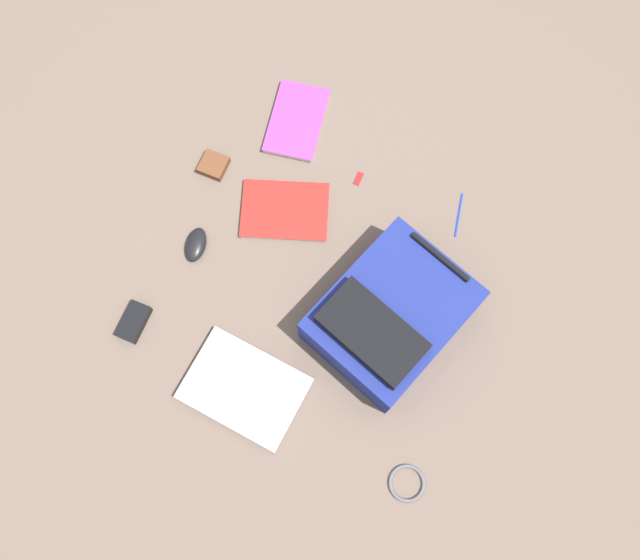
{
  "coord_description": "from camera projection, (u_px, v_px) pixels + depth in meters",
  "views": [
    {
      "loc": [
        0.28,
        -0.47,
        2.0
      ],
      "look_at": [
        -0.01,
        0.03,
        0.02
      ],
      "focal_mm": 39.09,
      "sensor_mm": 36.0,
      "label": 1
    }
  ],
  "objects": [
    {
      "name": "backpack",
      "position": [
        390.0,
        316.0,
        1.96
      ],
      "size": [
        0.41,
        0.48,
        0.19
      ],
      "color": "navy",
      "rests_on": "ground_plane"
    },
    {
      "name": "book_manual",
      "position": [
        285.0,
        211.0,
        2.13
      ],
      "size": [
        0.32,
        0.29,
        0.02
      ],
      "color": "silver",
      "rests_on": "ground_plane"
    },
    {
      "name": "laptop",
      "position": [
        244.0,
        388.0,
        1.97
      ],
      "size": [
        0.33,
        0.24,
        0.03
      ],
      "color": "#929296",
      "rests_on": "ground_plane"
    },
    {
      "name": "pen_black",
      "position": [
        459.0,
        215.0,
        2.13
      ],
      "size": [
        0.05,
        0.14,
        0.01
      ],
      "primitive_type": "cylinder",
      "rotation": [
        1.57,
        0.0,
        0.32
      ],
      "color": "#1933B2",
      "rests_on": "ground_plane"
    },
    {
      "name": "usb_stick",
      "position": [
        359.0,
        178.0,
        2.17
      ],
      "size": [
        0.02,
        0.05,
        0.01
      ],
      "primitive_type": "cube",
      "rotation": [
        0.0,
        0.0,
        0.13
      ],
      "color": "#B21919",
      "rests_on": "ground_plane"
    },
    {
      "name": "earbud_pouch",
      "position": [
        214.0,
        165.0,
        2.17
      ],
      "size": [
        0.09,
        0.09,
        0.03
      ],
      "primitive_type": "cube",
      "rotation": [
        0.0,
        0.0,
        0.13
      ],
      "color": "#59331E",
      "rests_on": "ground_plane"
    },
    {
      "name": "power_brick",
      "position": [
        134.0,
        322.0,
        2.02
      ],
      "size": [
        0.08,
        0.12,
        0.03
      ],
      "primitive_type": "cube",
      "rotation": [
        0.0,
        0.0,
        0.13
      ],
      "color": "black",
      "rests_on": "ground_plane"
    },
    {
      "name": "ground_plane",
      "position": [
        318.0,
        291.0,
        2.07
      ],
      "size": [
        3.55,
        3.55,
        0.0
      ],
      "primitive_type": "plane",
      "color": "brown"
    },
    {
      "name": "computer_mouse",
      "position": [
        196.0,
        245.0,
        2.09
      ],
      "size": [
        0.09,
        0.12,
        0.04
      ],
      "primitive_type": "ellipsoid",
      "rotation": [
        0.0,
        0.0,
        0.35
      ],
      "color": "black",
      "rests_on": "ground_plane"
    },
    {
      "name": "cable_coil",
      "position": [
        407.0,
        483.0,
        1.91
      ],
      "size": [
        0.1,
        0.1,
        0.01
      ],
      "primitive_type": "torus",
      "color": "#4C4C51",
      "rests_on": "ground_plane"
    },
    {
      "name": "book_comic",
      "position": [
        297.0,
        121.0,
        2.21
      ],
      "size": [
        0.23,
        0.3,
        0.02
      ],
      "color": "silver",
      "rests_on": "ground_plane"
    }
  ]
}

